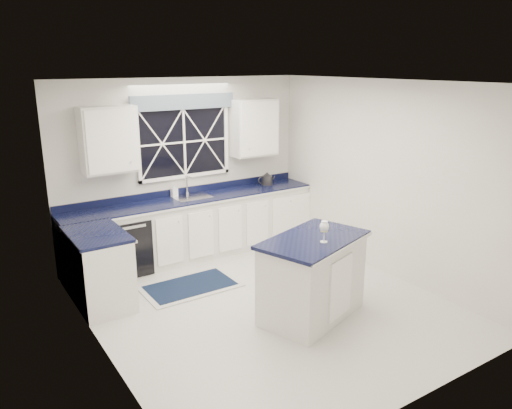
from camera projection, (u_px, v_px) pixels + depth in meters
ground at (266, 304)px, 6.23m from camera, size 4.50×4.50×0.00m
back_wall at (184, 168)px, 7.67m from camera, size 4.00×0.10×2.70m
base_cabinets at (180, 235)px, 7.37m from camera, size 3.99×1.60×0.90m
countertop at (194, 199)px, 7.54m from camera, size 3.98×0.64×0.04m
dishwasher at (125, 244)px, 7.10m from camera, size 0.60×0.58×0.82m
window at (184, 137)px, 7.50m from camera, size 1.65×0.09×1.26m
upper_cabinets at (187, 133)px, 7.38m from camera, size 3.10×0.34×0.90m
faucet at (188, 185)px, 7.65m from camera, size 0.05×0.20×0.30m
island at (312, 277)px, 5.83m from camera, size 1.49×1.16×0.98m
rug at (190, 286)px, 6.71m from camera, size 1.28×0.78×0.02m
kettle at (267, 179)px, 8.29m from camera, size 0.29×0.22×0.21m
wine_glass at (324, 228)px, 5.52m from camera, size 0.10×0.10×0.25m
soap_bottle at (174, 190)px, 7.57m from camera, size 0.10×0.10×0.20m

